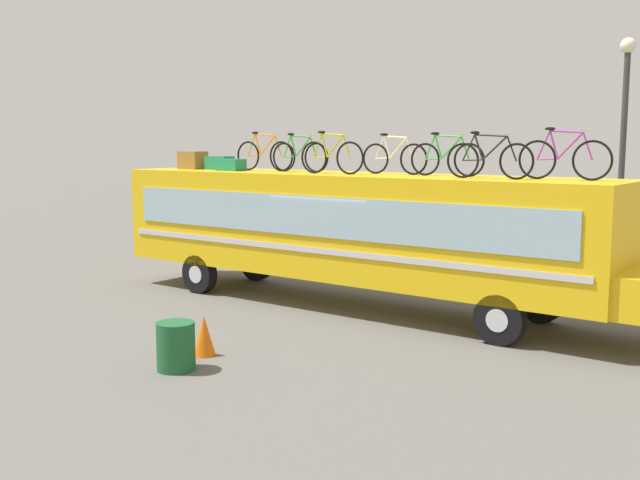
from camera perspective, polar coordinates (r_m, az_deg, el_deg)
The scene contains 15 objects.
ground_plane at distance 16.67m, azimuth 2.22°, elevation -5.06°, with size 120.00×120.00×0.00m, color #605E59.
bus at distance 16.26m, azimuth 2.86°, elevation 1.02°, with size 13.30×2.43×2.96m.
luggage_bag_1 at distance 19.44m, azimuth -9.84°, elevation 6.11°, with size 0.66×0.48×0.45m, color olive.
luggage_bag_2 at distance 18.88m, azimuth -7.79°, elevation 5.94°, with size 0.69×0.38×0.34m, color #1E7F66.
luggage_bag_3 at distance 18.07m, azimuth -6.90°, elevation 5.80°, with size 0.65×0.40×0.28m, color #1E7F66.
rooftop_bicycle_1 at distance 17.92m, azimuth -4.34°, elevation 6.62°, with size 1.77×0.44×0.95m.
rooftop_bicycle_2 at distance 17.20m, azimuth -1.58°, elevation 6.55°, with size 1.64×0.44×0.91m.
rooftop_bicycle_3 at distance 16.10m, azimuth 0.89°, elevation 6.52°, with size 1.67×0.44×0.94m.
rooftop_bicycle_4 at distance 15.98m, azimuth 5.76°, elevation 6.41°, with size 1.62×0.44×0.88m.
rooftop_bicycle_5 at distance 15.25m, azimuth 9.77°, elevation 6.30°, with size 1.66×0.44×0.90m.
rooftop_bicycle_6 at distance 14.28m, azimuth 12.94°, elevation 6.14°, with size 1.76×0.44×0.90m.
rooftop_bicycle_7 at distance 14.23m, azimuth 18.37°, elevation 6.04°, with size 1.74×0.44×0.97m.
trash_bin at distance 12.17m, azimuth -11.11°, elevation -8.07°, with size 0.62×0.62×0.78m, color #1E592D.
traffic_cone at distance 12.89m, azimuth -8.96°, elevation -7.34°, with size 0.39×0.39×0.69m, color orange.
street_lamp at distance 18.40m, azimuth 22.43°, elevation 7.15°, with size 0.35×0.35×5.99m.
Camera 1 is at (9.24, -13.39, 3.64)m, focal length 41.30 mm.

